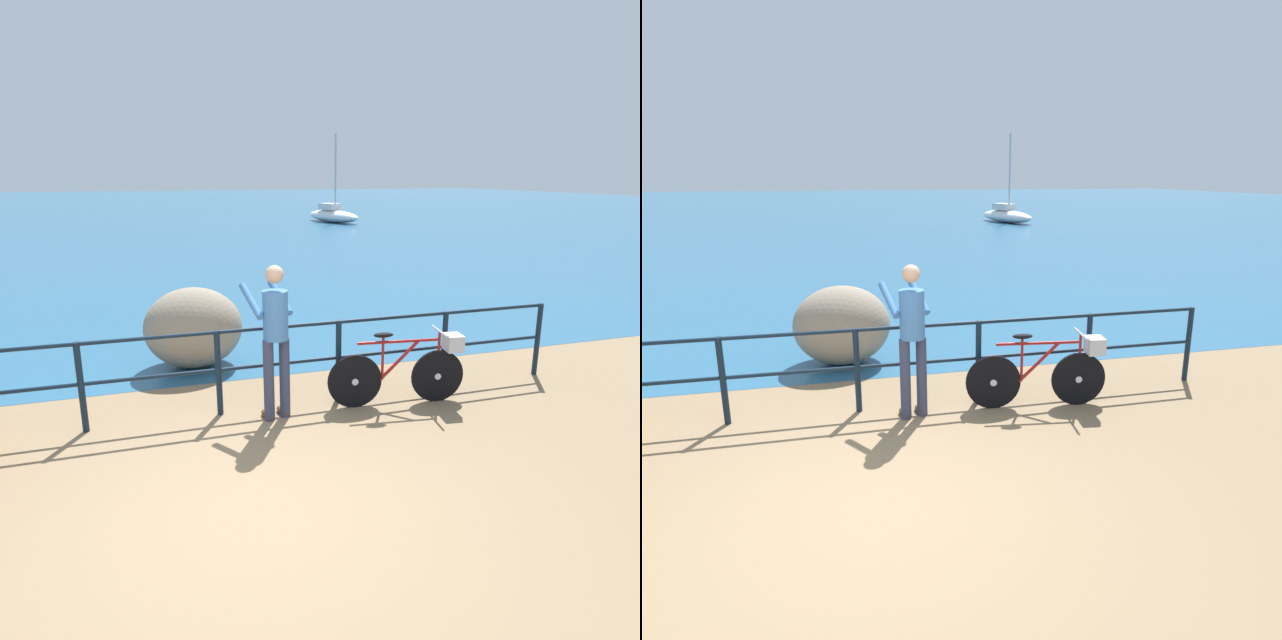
{
  "view_description": "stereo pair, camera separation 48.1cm",
  "coord_description": "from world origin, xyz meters",
  "views": [
    {
      "loc": [
        -0.66,
        -3.99,
        2.72
      ],
      "look_at": [
        1.35,
        2.36,
        0.93
      ],
      "focal_mm": 30.53,
      "sensor_mm": 36.0,
      "label": 1
    },
    {
      "loc": [
        -0.2,
        -4.12,
        2.72
      ],
      "look_at": [
        1.35,
        2.36,
        0.93
      ],
      "focal_mm": 30.53,
      "sensor_mm": 36.0,
      "label": 2
    }
  ],
  "objects": [
    {
      "name": "person_at_railing",
      "position": [
        0.61,
        1.68,
        0.99
      ],
      "size": [
        0.55,
        0.67,
        1.78
      ],
      "rotation": [
        0.0,
        0.0,
        1.81
      ],
      "color": "#333851",
      "rests_on": "ground_plane"
    },
    {
      "name": "ground_plane",
      "position": [
        0.0,
        20.0,
        -0.05
      ],
      "size": [
        120.0,
        120.0,
        0.1
      ],
      "primitive_type": "cube",
      "color": "#846B4C"
    },
    {
      "name": "promenade_railing",
      "position": [
        0.0,
        1.96,
        0.64
      ],
      "size": [
        8.84,
        0.07,
        1.02
      ],
      "color": "black",
      "rests_on": "ground_plane"
    },
    {
      "name": "sailboat",
      "position": [
        9.74,
        26.38,
        0.42
      ],
      "size": [
        2.59,
        4.59,
        4.9
      ],
      "rotation": [
        0.0,
        0.0,
        5.02
      ],
      "color": "white",
      "rests_on": "sea_surface"
    },
    {
      "name": "bicycle",
      "position": [
        2.23,
        1.59,
        0.46
      ],
      "size": [
        1.69,
        0.48,
        0.92
      ],
      "rotation": [
        0.0,
        0.0,
        -0.13
      ],
      "color": "black",
      "rests_on": "ground_plane"
    },
    {
      "name": "sea_surface",
      "position": [
        0.0,
        47.98,
        0.0
      ],
      "size": [
        120.0,
        90.0,
        0.01
      ],
      "primitive_type": "cube",
      "color": "#285B7F",
      "rests_on": "ground_plane"
    },
    {
      "name": "breakwater_boulder_main",
      "position": [
        -0.13,
        3.75,
        0.58
      ],
      "size": [
        1.4,
        1.19,
        1.16
      ],
      "color": "gray",
      "rests_on": "ground"
    }
  ]
}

